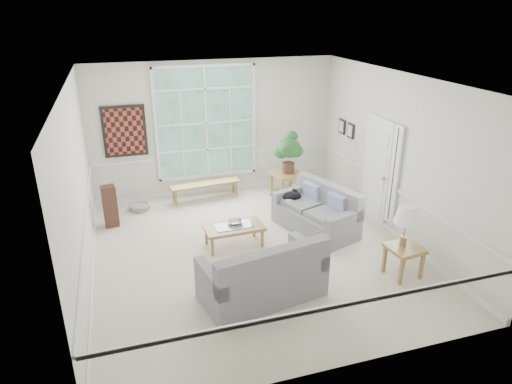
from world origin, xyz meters
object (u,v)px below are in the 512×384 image
end_table (286,185)px  loveseat_right (316,209)px  loveseat_front (262,268)px  coffee_table (234,236)px  side_table (403,261)px

end_table → loveseat_right: bearing=-91.0°
loveseat_right → loveseat_front: (-1.65, -1.75, 0.03)m
coffee_table → end_table: bearing=44.6°
end_table → side_table: 3.61m
coffee_table → side_table: bearing=-38.9°
loveseat_front → side_table: loveseat_front is taller
loveseat_front → end_table: 3.80m
loveseat_front → coffee_table: bearing=79.7°
end_table → side_table: (0.67, -3.54, -0.05)m
side_table → end_table: bearing=100.7°
coffee_table → loveseat_right: bearing=2.3°
loveseat_right → coffee_table: loveseat_right is taller
loveseat_front → coffee_table: 1.65m
loveseat_front → coffee_table: size_ratio=1.68×
end_table → side_table: size_ratio=1.18×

